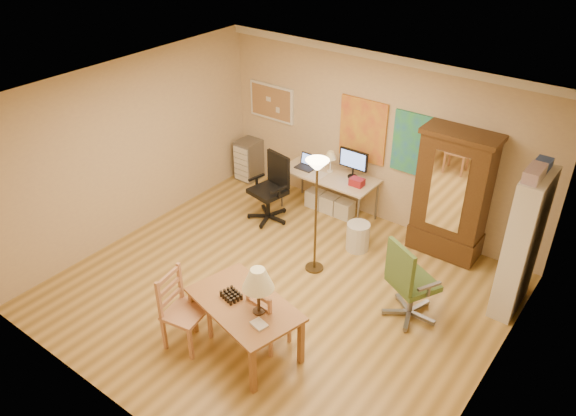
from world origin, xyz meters
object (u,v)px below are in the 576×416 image
Objects in this scene: computer_desk at (331,189)px; office_chair_green at (409,298)px; bookshelf at (522,245)px; dining_table at (249,297)px; armoire at (451,203)px; office_chair_black at (270,202)px.

office_chair_green is at bearing -35.39° from computer_desk.
dining_table is at bearing -129.46° from bookshelf.
computer_desk is 2.00m from armoire.
office_chair_green is (2.87, -0.80, 0.01)m from office_chair_black.
dining_table is 0.78× the size of bookshelf.
bookshelf is at bearing 50.54° from dining_table.
armoire is 1.34m from bookshelf.
office_chair_black is 3.88m from bookshelf.
armoire is at bearing 73.10° from dining_table.
armoire is (2.65, 0.82, 0.55)m from office_chair_black.
armoire reaches higher than computer_desk.
dining_table is at bearing -55.83° from office_chair_black.
computer_desk is 1.38× the size of office_chair_green.
office_chair_green is (1.21, 1.64, -0.49)m from dining_table.
office_chair_green is at bearing -82.33° from armoire.
armoire is (0.99, 3.26, 0.04)m from dining_table.
computer_desk reaches higher than office_chair_black.
dining_table is 0.95× the size of computer_desk.
office_chair_black is at bearing -177.16° from bookshelf.
computer_desk is 1.42× the size of office_chair_black.
computer_desk is at bearing 106.82° from dining_table.
computer_desk is at bearing -177.56° from armoire.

